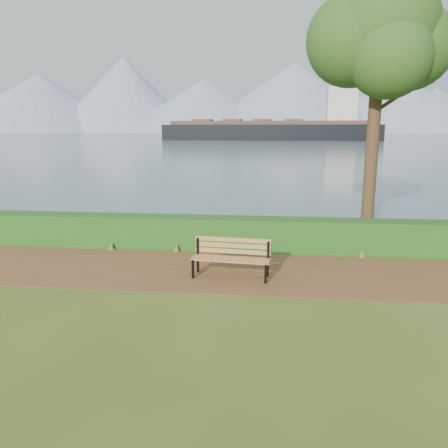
# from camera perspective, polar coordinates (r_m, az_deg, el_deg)

# --- Properties ---
(ground) EXTENTS (140.00, 140.00, 0.00)m
(ground) POSITION_cam_1_polar(r_m,az_deg,el_deg) (11.53, -3.01, -6.57)
(ground) COLOR #415718
(ground) RESTS_ON ground
(path) EXTENTS (40.00, 3.40, 0.01)m
(path) POSITION_cam_1_polar(r_m,az_deg,el_deg) (11.81, -2.78, -6.08)
(path) COLOR brown
(path) RESTS_ON ground
(hedge) EXTENTS (32.00, 0.85, 1.00)m
(hedge) POSITION_cam_1_polar(r_m,az_deg,el_deg) (13.86, -1.31, -1.15)
(hedge) COLOR #144815
(hedge) RESTS_ON ground
(water) EXTENTS (700.00, 510.00, 0.00)m
(water) POSITION_cam_1_polar(r_m,az_deg,el_deg) (270.79, 6.04, 11.49)
(water) COLOR #44616E
(water) RESTS_ON ground
(mountains) EXTENTS (585.00, 190.00, 70.00)m
(mountains) POSITION_cam_1_polar(r_m,az_deg,el_deg) (417.64, 4.97, 15.59)
(mountains) COLOR #8092AB
(mountains) RESTS_ON ground
(bench) EXTENTS (2.03, 0.77, 0.99)m
(bench) POSITION_cam_1_polar(r_m,az_deg,el_deg) (11.17, 0.97, -4.10)
(bench) COLOR black
(bench) RESTS_ON ground
(tree) EXTENTS (4.67, 3.88, 8.99)m
(tree) POSITION_cam_1_polar(r_m,az_deg,el_deg) (15.86, 19.70, 22.39)
(tree) COLOR #3D2919
(tree) RESTS_ON ground
(cargo_ship) EXTENTS (70.31, 15.37, 21.17)m
(cargo_ship) POSITION_cam_1_polar(r_m,az_deg,el_deg) (145.77, 7.00, 12.03)
(cargo_ship) COLOR black
(cargo_ship) RESTS_ON ground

